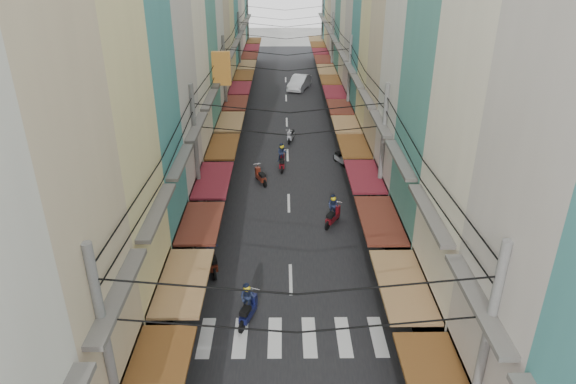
{
  "coord_description": "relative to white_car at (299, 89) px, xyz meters",
  "views": [
    {
      "loc": [
        -0.33,
        -22.19,
        14.42
      ],
      "look_at": [
        -0.08,
        2.6,
        2.42
      ],
      "focal_mm": 32.0,
      "sensor_mm": 36.0,
      "label": 1
    }
  ],
  "objects": [
    {
      "name": "white_car",
      "position": [
        0.0,
        0.0,
        0.0
      ],
      "size": [
        5.7,
        3.57,
        1.88
      ],
      "primitive_type": "imported",
      "rotation": [
        0.0,
        0.0,
        -0.3
      ],
      "color": "silver",
      "rests_on": "ground"
    },
    {
      "name": "pedestrians",
      "position": [
        -5.71,
        -32.51,
        1.05
      ],
      "size": [
        13.74,
        24.51,
        2.17
      ],
      "color": "#2A202B",
      "rests_on": "ground"
    },
    {
      "name": "traffic_sign",
      "position": [
        4.01,
        -38.21,
        2.39
      ],
      "size": [
        0.1,
        0.71,
        3.24
      ],
      "color": "slate",
      "rests_on": "ground"
    },
    {
      "name": "sidewalk_left",
      "position": [
        -7.97,
        -13.62,
        0.03
      ],
      "size": [
        3.0,
        80.0,
        0.06
      ],
      "primitive_type": "cube",
      "color": "gray",
      "rests_on": "ground"
    },
    {
      "name": "building_row_right",
      "position": [
        6.45,
        -17.17,
        9.41
      ],
      "size": [
        7.8,
        68.98,
        22.59
      ],
      "color": "teal",
      "rests_on": "ground"
    },
    {
      "name": "parked_scooters",
      "position": [
        2.87,
        -36.79,
        0.48
      ],
      "size": [
        12.91,
        13.28,
        1.0
      ],
      "color": "black",
      "rests_on": "ground"
    },
    {
      "name": "building_row_left",
      "position": [
        -9.39,
        -17.06,
        9.78
      ],
      "size": [
        7.8,
        67.67,
        23.7
      ],
      "color": "beige",
      "rests_on": "ground"
    },
    {
      "name": "sidewalk_right",
      "position": [
        5.03,
        -13.62,
        0.03
      ],
      "size": [
        3.0,
        80.0,
        0.06
      ],
      "primitive_type": "cube",
      "color": "gray",
      "rests_on": "ground"
    },
    {
      "name": "market_umbrella",
      "position": [
        5.06,
        -41.66,
        1.91
      ],
      "size": [
        2.05,
        2.05,
        2.16
      ],
      "color": "#B2B2B7",
      "rests_on": "ground"
    },
    {
      "name": "road",
      "position": [
        -1.47,
        -13.62,
        0.01
      ],
      "size": [
        10.0,
        80.0,
        0.02
      ],
      "primitive_type": "cube",
      "color": "black",
      "rests_on": "ground"
    },
    {
      "name": "crosswalk",
      "position": [
        -1.47,
        -39.62,
        0.03
      ],
      "size": [
        7.55,
        2.4,
        0.01
      ],
      "color": "silver",
      "rests_on": "ground"
    },
    {
      "name": "utility_poles",
      "position": [
        -1.47,
        -18.61,
        6.59
      ],
      "size": [
        10.2,
        66.13,
        8.2
      ],
      "color": "slate",
      "rests_on": "ground"
    },
    {
      "name": "bicycle",
      "position": [
        5.04,
        -36.57,
        0.0
      ],
      "size": [
        1.79,
        1.12,
        1.15
      ],
      "primitive_type": "imported",
      "rotation": [
        0.0,
        0.0,
        1.26
      ],
      "color": "black",
      "rests_on": "ground"
    },
    {
      "name": "ground",
      "position": [
        -1.47,
        -33.62,
        0.0
      ],
      "size": [
        160.0,
        160.0,
        0.0
      ],
      "primitive_type": "plane",
      "color": "slate",
      "rests_on": "ground"
    },
    {
      "name": "moving_scooters",
      "position": [
        -2.08,
        -28.93,
        0.57
      ],
      "size": [
        8.07,
        23.96,
        2.02
      ],
      "color": "black",
      "rests_on": "ground"
    }
  ]
}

